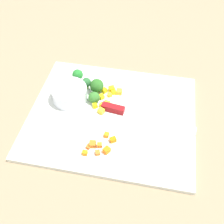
{
  "coord_description": "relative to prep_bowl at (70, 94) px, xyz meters",
  "views": [
    {
      "loc": [
        0.1,
        -0.49,
        0.61
      ],
      "look_at": [
        0.0,
        0.0,
        0.02
      ],
      "focal_mm": 43.06,
      "sensor_mm": 36.0,
      "label": 1
    }
  ],
  "objects": [
    {
      "name": "ground_plane",
      "position": [
        0.14,
        -0.04,
        -0.03
      ],
      "size": [
        4.0,
        4.0,
        0.0
      ],
      "primitive_type": "plane",
      "color": "#8E7B5D"
    },
    {
      "name": "cutting_board",
      "position": [
        0.14,
        -0.04,
        -0.03
      ],
      "size": [
        0.47,
        0.4,
        0.01
      ],
      "primitive_type": "cube",
      "color": "white",
      "rests_on": "ground_plane"
    },
    {
      "name": "prep_bowl",
      "position": [
        0.0,
        0.0,
        0.0
      ],
      "size": [
        0.1,
        0.1,
        0.04
      ],
      "primitive_type": "cylinder",
      "color": "white",
      "rests_on": "cutting_board"
    },
    {
      "name": "chef_knife",
      "position": [
        0.18,
        -0.03,
        -0.01
      ],
      "size": [
        0.28,
        0.06,
        0.02
      ],
      "rotation": [
        0.0,
        0.0,
        6.15
      ],
      "color": "silver",
      "rests_on": "cutting_board"
    },
    {
      "name": "carrot_dice_0",
      "position": [
        0.1,
        -0.16,
        -0.02
      ],
      "size": [
        0.01,
        0.01,
        0.01
      ],
      "primitive_type": "cube",
      "rotation": [
        0.0,
        0.0,
        1.23
      ],
      "color": "orange",
      "rests_on": "cutting_board"
    },
    {
      "name": "carrot_dice_1",
      "position": [
        0.09,
        -0.18,
        -0.02
      ],
      "size": [
        0.01,
        0.01,
        0.01
      ],
      "primitive_type": "cube",
      "rotation": [
        0.0,
        0.0,
        3.14
      ],
      "color": "orange",
      "rests_on": "cutting_board"
    },
    {
      "name": "carrot_dice_2",
      "position": [
        0.11,
        -0.15,
        -0.02
      ],
      "size": [
        0.02,
        0.02,
        0.01
      ],
      "primitive_type": "cube",
      "rotation": [
        0.0,
        0.0,
        1.71
      ],
      "color": "orange",
      "rests_on": "cutting_board"
    },
    {
      "name": "carrot_dice_3",
      "position": [
        0.14,
        -0.12,
        -0.02
      ],
      "size": [
        0.01,
        0.01,
        0.01
      ],
      "primitive_type": "cube",
      "rotation": [
        0.0,
        0.0,
        1.47
      ],
      "color": "orange",
      "rests_on": "cutting_board"
    },
    {
      "name": "carrot_dice_4",
      "position": [
        0.15,
        -0.16,
        -0.01
      ],
      "size": [
        0.02,
        0.02,
        0.02
      ],
      "primitive_type": "cube",
      "rotation": [
        0.0,
        0.0,
        2.54
      ],
      "color": "orange",
      "rests_on": "cutting_board"
    },
    {
      "name": "carrot_dice_5",
      "position": [
        0.16,
        -0.13,
        -0.02
      ],
      "size": [
        0.02,
        0.02,
        0.01
      ],
      "primitive_type": "cube",
      "rotation": [
        0.0,
        0.0,
        0.56
      ],
      "color": "orange",
      "rests_on": "cutting_board"
    },
    {
      "name": "carrot_dice_6",
      "position": [
        0.12,
        -0.15,
        -0.02
      ],
      "size": [
        0.02,
        0.01,
        0.01
      ],
      "primitive_type": "cube",
      "rotation": [
        0.0,
        0.0,
        0.26
      ],
      "color": "orange",
      "rests_on": "cutting_board"
    },
    {
      "name": "carrot_dice_7",
      "position": [
        0.12,
        -0.17,
        -0.02
      ],
      "size": [
        0.02,
        0.02,
        0.01
      ],
      "primitive_type": "cube",
      "rotation": [
        0.0,
        0.0,
        2.0
      ],
      "color": "orange",
      "rests_on": "cutting_board"
    },
    {
      "name": "pepper_dice_0",
      "position": [
        0.1,
        -0.04,
        -0.01
      ],
      "size": [
        0.02,
        0.02,
        0.01
      ],
      "primitive_type": "cube",
      "rotation": [
        0.0,
        0.0,
        2.72
      ],
      "color": "yellow",
      "rests_on": "cutting_board"
    },
    {
      "name": "pepper_dice_1",
      "position": [
        0.14,
        0.05,
        -0.01
      ],
      "size": [
        0.02,
        0.02,
        0.01
      ],
      "primitive_type": "cube",
      "rotation": [
        0.0,
        0.0,
        1.61
      ],
      "color": "yellow",
      "rests_on": "cutting_board"
    },
    {
      "name": "pepper_dice_2",
      "position": [
        0.11,
        -0.01,
        -0.01
      ],
      "size": [
        0.02,
        0.02,
        0.02
      ],
      "primitive_type": "cube",
      "rotation": [
        0.0,
        0.0,
        1.39
      ],
      "color": "yellow",
      "rests_on": "cutting_board"
    },
    {
      "name": "pepper_dice_3",
      "position": [
        0.08,
        -0.02,
        -0.02
      ],
      "size": [
        0.02,
        0.02,
        0.01
      ],
      "primitive_type": "cube",
      "rotation": [
        0.0,
        0.0,
        2.23
      ],
      "color": "yellow",
      "rests_on": "cutting_board"
    },
    {
      "name": "pepper_dice_4",
      "position": [
        0.09,
        0.02,
        -0.02
      ],
      "size": [
        0.02,
        0.02,
        0.01
      ],
      "primitive_type": "cube",
      "rotation": [
        0.0,
        0.0,
        2.32
      ],
      "color": "yellow",
      "rests_on": "cutting_board"
    },
    {
      "name": "pepper_dice_5",
      "position": [
        0.11,
        0.03,
        -0.02
      ],
      "size": [
        0.02,
        0.02,
        0.01
      ],
      "primitive_type": "cube",
      "rotation": [
        0.0,
        0.0,
        0.6
      ],
      "color": "yellow",
      "rests_on": "cutting_board"
    },
    {
      "name": "pepper_dice_6",
      "position": [
        0.1,
        0.05,
        -0.01
      ],
      "size": [
        0.02,
        0.02,
        0.01
      ],
      "primitive_type": "cube",
      "rotation": [
        0.0,
        0.0,
        0.99
      ],
      "color": "yellow",
      "rests_on": "cutting_board"
    },
    {
      "name": "pepper_dice_7",
      "position": [
        0.12,
        0.05,
        -0.02
      ],
      "size": [
        0.02,
        0.01,
        0.01
      ],
      "primitive_type": "cube",
      "rotation": [
        0.0,
        0.0,
        0.32
      ],
      "color": "yellow",
      "rests_on": "cutting_board"
    },
    {
      "name": "pepper_dice_8",
      "position": [
        0.12,
        0.06,
        -0.01
      ],
      "size": [
        0.02,
        0.02,
        0.02
      ],
      "primitive_type": "cube",
      "rotation": [
        0.0,
        0.0,
        0.49
      ],
      "color": "yellow",
      "rests_on": "cutting_board"
    },
    {
      "name": "pepper_dice_9",
      "position": [
        0.1,
        -0.01,
        -0.02
      ],
      "size": [
        0.02,
        0.02,
        0.01
      ],
      "primitive_type": "cube",
      "rotation": [
        0.0,
        0.0,
        1.03
      ],
      "color": "yellow",
      "rests_on": "cutting_board"
    },
    {
      "name": "broccoli_floret_0",
      "position": [
        0.0,
        0.09,
        0.0
      ],
      "size": [
        0.03,
        0.03,
        0.04
      ],
      "color": "#88B05F",
      "rests_on": "cutting_board"
    },
    {
      "name": "broccoli_floret_1",
      "position": [
        0.07,
        0.0,
        -0.0
      ],
      "size": [
        0.03,
        0.03,
        0.04
      ],
      "color": "#8DB569",
      "rests_on": "cutting_board"
    },
    {
      "name": "broccoli_floret_2",
      "position": [
        0.07,
        0.04,
        0.0
      ],
      "size": [
        0.04,
        0.04,
        0.05
      ],
      "color": "#96AD55",
      "rests_on": "cutting_board"
    },
    {
      "name": "broccoli_floret_3",
      "position": [
        0.04,
        0.06,
        0.0
      ],
      "size": [
        0.03,
        0.03,
        0.04
      ],
      "color": "#8AC25A",
      "rests_on": "cutting_board"
    }
  ]
}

